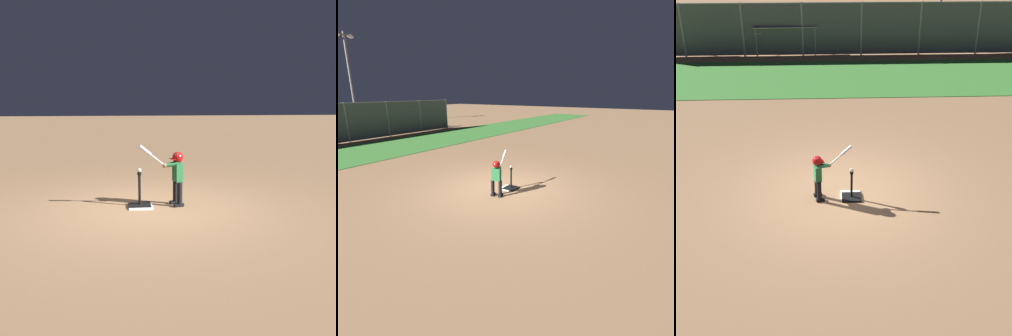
# 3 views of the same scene
# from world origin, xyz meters

# --- Properties ---
(ground_plane) EXTENTS (90.00, 90.00, 0.00)m
(ground_plane) POSITION_xyz_m (0.00, 0.00, 0.00)
(ground_plane) COLOR #99704C
(home_plate) EXTENTS (0.45, 0.45, 0.02)m
(home_plate) POSITION_xyz_m (0.17, -0.16, 0.01)
(home_plate) COLOR white
(home_plate) RESTS_ON ground_plane
(batting_tee) EXTENTS (0.41, 0.37, 0.65)m
(batting_tee) POSITION_xyz_m (0.19, -0.24, 0.09)
(batting_tee) COLOR black
(batting_tee) RESTS_ON ground_plane
(batter_child) EXTENTS (0.85, 0.38, 1.18)m
(batter_child) POSITION_xyz_m (-0.50, -0.23, 0.65)
(batter_child) COLOR black
(batter_child) RESTS_ON ground_plane
(baseball) EXTENTS (0.07, 0.07, 0.07)m
(baseball) POSITION_xyz_m (0.19, -0.24, 0.69)
(baseball) COLOR white
(baseball) RESTS_ON batting_tee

